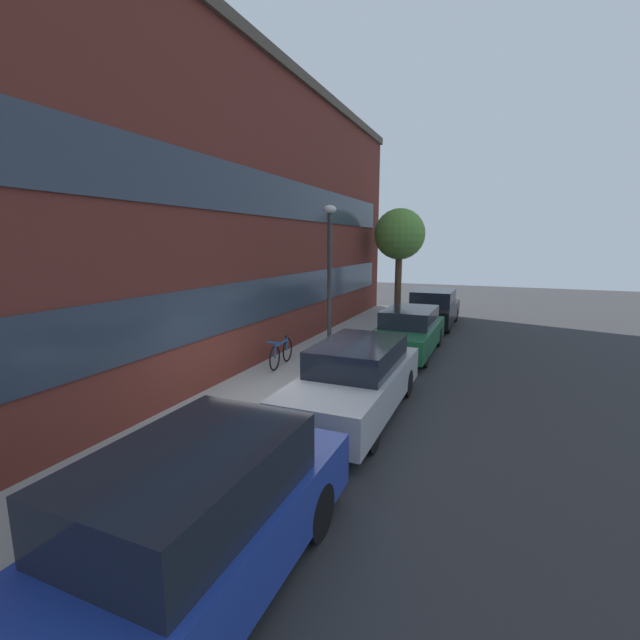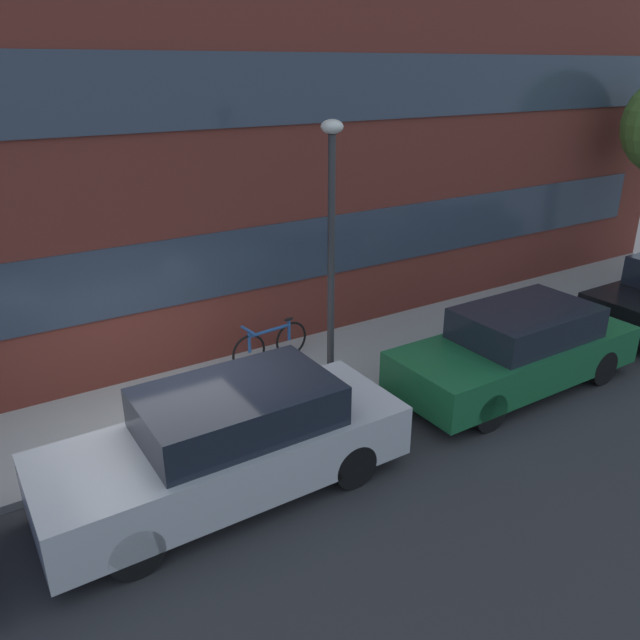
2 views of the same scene
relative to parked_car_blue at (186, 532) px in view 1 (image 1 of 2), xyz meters
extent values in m
plane|color=#2B2B2D|center=(4.55, 1.05, -0.74)|extent=(56.00, 56.00, 0.00)
cube|color=gray|center=(4.55, 2.20, -0.68)|extent=(28.00, 2.31, 0.11)
cube|color=maroon|center=(4.55, 3.81, 3.38)|extent=(28.00, 0.90, 8.24)
cube|color=#2D3847|center=(4.55, 3.34, 1.08)|extent=(25.76, 0.04, 1.10)
cube|color=#2D3847|center=(4.55, 3.34, 3.80)|extent=(25.76, 0.04, 1.10)
cube|color=#1E3899|center=(-0.05, 0.00, -0.16)|extent=(4.34, 1.62, 0.67)
cube|color=black|center=(0.13, 0.00, 0.47)|extent=(2.26, 1.43, 0.59)
cylinder|color=black|center=(1.30, -0.72, -0.42)|extent=(0.64, 0.18, 0.64)
cylinder|color=black|center=(1.30, 0.72, -0.42)|extent=(0.64, 0.18, 0.64)
cube|color=#B2B5BA|center=(4.84, 0.00, -0.18)|extent=(4.41, 1.62, 0.67)
cube|color=black|center=(5.02, 0.00, 0.41)|extent=(2.29, 1.42, 0.51)
cylinder|color=black|center=(3.47, -0.72, -0.44)|extent=(0.59, 0.18, 0.59)
cylinder|color=black|center=(3.47, 0.72, -0.44)|extent=(0.59, 0.18, 0.59)
cylinder|color=black|center=(6.21, -0.72, -0.44)|extent=(0.59, 0.18, 0.59)
cylinder|color=black|center=(6.21, 0.72, -0.44)|extent=(0.59, 0.18, 0.59)
cube|color=#195B33|center=(9.90, 0.00, -0.20)|extent=(4.24, 1.60, 0.63)
cube|color=black|center=(10.07, 0.00, 0.36)|extent=(2.20, 1.41, 0.49)
cylinder|color=black|center=(8.59, -0.71, -0.44)|extent=(0.60, 0.18, 0.60)
cylinder|color=black|center=(8.59, 0.71, -0.44)|extent=(0.60, 0.18, 0.60)
cylinder|color=black|center=(11.22, -0.71, -0.44)|extent=(0.60, 0.18, 0.60)
cylinder|color=black|center=(11.22, 0.71, -0.44)|extent=(0.60, 0.18, 0.60)
cube|color=black|center=(14.73, 0.00, -0.21)|extent=(4.21, 1.74, 0.63)
cube|color=black|center=(14.90, 0.00, 0.39)|extent=(2.19, 1.53, 0.56)
cylinder|color=black|center=(13.43, -0.78, -0.45)|extent=(0.58, 0.18, 0.58)
cylinder|color=black|center=(13.43, 0.78, -0.45)|extent=(0.58, 0.18, 0.58)
cylinder|color=black|center=(16.04, -0.78, -0.45)|extent=(0.58, 0.18, 0.58)
cylinder|color=black|center=(16.04, 0.78, -0.45)|extent=(0.58, 0.18, 0.58)
torus|color=black|center=(6.47, 2.66, -0.31)|extent=(0.64, 0.10, 0.64)
torus|color=black|center=(7.34, 2.75, -0.31)|extent=(0.64, 0.10, 0.64)
cylinder|color=#234C8C|center=(6.90, 2.71, -0.02)|extent=(0.83, 0.14, 0.06)
cylinder|color=#234C8C|center=(7.29, 2.75, -0.13)|extent=(0.06, 0.06, 0.36)
cylinder|color=#234C8C|center=(6.48, 2.66, -0.13)|extent=(0.06, 0.06, 0.36)
ellipsoid|color=black|center=(7.29, 2.75, 0.09)|extent=(0.21, 0.10, 0.05)
cylinder|color=#234C8C|center=(6.48, 2.66, 0.09)|extent=(0.09, 0.44, 0.05)
cylinder|color=brown|center=(16.63, 1.85, 0.84)|extent=(0.30, 0.30, 2.95)
sphere|color=#568C38|center=(16.63, 1.85, 2.94)|extent=(2.26, 2.26, 2.26)
cylinder|color=#2D2D30|center=(7.36, 1.54, 1.32)|extent=(0.11, 0.11, 3.90)
ellipsoid|color=silver|center=(7.36, 1.54, 3.37)|extent=(0.32, 0.32, 0.20)
camera|label=1|loc=(-2.69, -2.44, 2.56)|focal=24.00mm
camera|label=2|loc=(2.38, -5.94, 4.16)|focal=35.00mm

